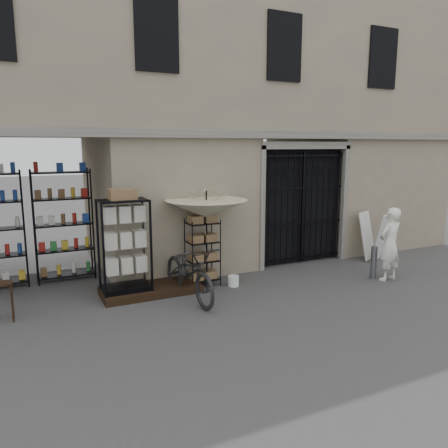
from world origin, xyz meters
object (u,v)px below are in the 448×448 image
wire_rack (203,253)px  easel_sign (374,236)px  display_cabinet (125,250)px  white_bucket (233,281)px  shopkeeper (387,280)px  bicycle (190,298)px  market_umbrella (206,204)px  wooden_stool (5,301)px  steel_bollard (374,262)px

wire_rack → easel_sign: bearing=3.7°
display_cabinet → white_bucket: bearing=-0.6°
display_cabinet → shopkeeper: size_ratio=1.19×
wire_rack → bicycle: size_ratio=0.70×
market_umbrella → shopkeeper: size_ratio=1.50×
display_cabinet → wire_rack: 1.71m
easel_sign → wooden_stool: bearing=157.7°
market_umbrella → white_bucket: market_umbrella is taller
market_umbrella → bicycle: (-0.64, -0.60, -1.79)m
easel_sign → display_cabinet: bearing=155.9°
wire_rack → market_umbrella: market_umbrella is taller
wire_rack → shopkeeper: bearing=-16.4°
white_bucket → easel_sign: size_ratio=0.19×
market_umbrella → wooden_stool: market_umbrella is taller
bicycle → white_bucket: bearing=11.2°
white_bucket → wooden_stool: bearing=179.7°
display_cabinet → steel_bollard: size_ratio=2.65×
white_bucket → shopkeeper: 3.53m
wire_rack → wooden_stool: (-3.85, -0.34, -0.35)m
steel_bollard → shopkeeper: steel_bollard is taller
bicycle → wooden_stool: size_ratio=3.02×
bicycle → shopkeeper: (4.48, -0.82, 0.00)m
wire_rack → bicycle: wire_rack is taller
white_bucket → steel_bollard: (3.14, -0.89, 0.26)m
market_umbrella → easel_sign: 4.93m
bicycle → steel_bollard: 4.33m
market_umbrella → shopkeeper: (3.84, -1.42, -1.79)m
white_bucket → wooden_stool: size_ratio=0.34×
steel_bollard → market_umbrella: bearing=162.0°
easel_sign → white_bucket: bearing=159.9°
steel_bollard → bicycle: bearing=172.3°
display_cabinet → white_bucket: size_ratio=8.40×
display_cabinet → wire_rack: bearing=9.1°
display_cabinet → wooden_stool: 2.27m
wire_rack → white_bucket: bearing=-28.1°
market_umbrella → steel_bollard: bearing=-18.0°
wire_rack → steel_bollard: size_ratio=1.96×
white_bucket → market_umbrella: bearing=149.2°
market_umbrella → bicycle: size_ratio=1.19×
display_cabinet → bicycle: bearing=-21.5°
wire_rack → bicycle: 1.13m
white_bucket → wire_rack: bearing=147.5°
wire_rack → shopkeeper: wire_rack is taller
display_cabinet → shopkeeper: (5.60, -1.42, -0.97)m
display_cabinet → easel_sign: (6.55, 0.00, -0.32)m
display_cabinet → wooden_stool: display_cabinet is taller
market_umbrella → easel_sign: (4.80, 0.01, -1.14)m
wire_rack → bicycle: (-0.57, -0.67, -0.72)m
market_umbrella → wooden_stool: (-3.92, -0.27, -1.42)m
wire_rack → white_bucket: size_ratio=6.21×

